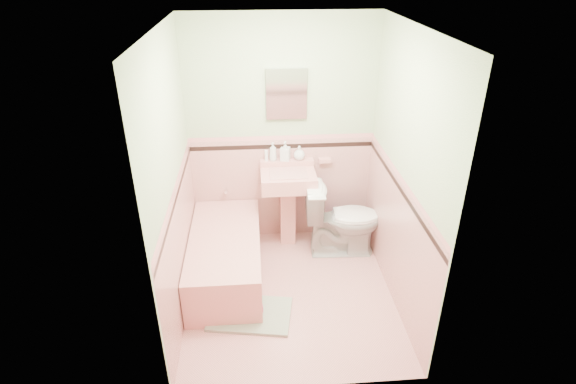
{
  "coord_description": "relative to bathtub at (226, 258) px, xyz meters",
  "views": [
    {
      "loc": [
        -0.3,
        -3.52,
        3.0
      ],
      "look_at": [
        0.0,
        0.25,
        1.0
      ],
      "focal_mm": 28.6,
      "sensor_mm": 36.0,
      "label": 1
    }
  ],
  "objects": [
    {
      "name": "wall_left",
      "position": [
        -0.37,
        -0.33,
        1.02
      ],
      "size": [
        0.0,
        2.5,
        2.5
      ],
      "primitive_type": "plane",
      "rotation": [
        1.57,
        0.0,
        1.57
      ],
      "color": "#F9EECB",
      "rests_on": "ground"
    },
    {
      "name": "bucket",
      "position": [
        1.17,
        0.58,
        -0.11
      ],
      "size": [
        0.25,
        0.25,
        0.24
      ],
      "primitive_type": null,
      "rotation": [
        0.0,
        0.0,
        0.04
      ],
      "color": "#011593",
      "rests_on": "floor"
    },
    {
      "name": "ceiling",
      "position": [
        0.63,
        -0.33,
        2.27
      ],
      "size": [
        2.2,
        2.2,
        0.0
      ],
      "primitive_type": "plane",
      "rotation": [
        3.14,
        0.0,
        0.0
      ],
      "color": "white",
      "rests_on": "ground"
    },
    {
      "name": "accent_left",
      "position": [
        -0.35,
        -0.33,
        0.89
      ],
      "size": [
        0.0,
        2.2,
        2.2
      ],
      "primitive_type": "plane",
      "rotation": [
        1.57,
        0.0,
        1.57
      ],
      "color": "black",
      "rests_on": "ground"
    },
    {
      "name": "tube",
      "position": [
        0.46,
        0.71,
        0.81
      ],
      "size": [
        0.04,
        0.04,
        0.12
      ],
      "primitive_type": "cylinder",
      "rotation": [
        0.0,
        0.0,
        -0.21
      ],
      "color": "white",
      "rests_on": "sink"
    },
    {
      "name": "wall_back",
      "position": [
        0.63,
        0.77,
        1.02
      ],
      "size": [
        2.5,
        0.0,
        2.5
      ],
      "primitive_type": "plane",
      "rotation": [
        1.57,
        0.0,
        0.0
      ],
      "color": "#F9EECB",
      "rests_on": "ground"
    },
    {
      "name": "wainscot_back",
      "position": [
        0.63,
        0.76,
        0.38
      ],
      "size": [
        2.0,
        0.0,
        2.0
      ],
      "primitive_type": "plane",
      "rotation": [
        1.57,
        0.0,
        0.0
      ],
      "color": "#E39E98",
      "rests_on": "ground"
    },
    {
      "name": "sink",
      "position": [
        0.68,
        0.53,
        0.23
      ],
      "size": [
        0.58,
        0.48,
        0.92
      ],
      "primitive_type": null,
      "color": "#DC8A84",
      "rests_on": "floor"
    },
    {
      "name": "tub_faucet",
      "position": [
        0.0,
        0.72,
        0.41
      ],
      "size": [
        0.04,
        0.12,
        0.04
      ],
      "primitive_type": "cylinder",
      "rotation": [
        1.57,
        0.0,
        0.0
      ],
      "color": "silver",
      "rests_on": "wall_back"
    },
    {
      "name": "wainscot_front",
      "position": [
        0.63,
        -1.42,
        0.38
      ],
      "size": [
        2.0,
        0.0,
        2.0
      ],
      "primitive_type": "plane",
      "rotation": [
        -1.57,
        0.0,
        0.0
      ],
      "color": "#E39E98",
      "rests_on": "ground"
    },
    {
      "name": "cap_right",
      "position": [
        1.61,
        -0.33,
        1.0
      ],
      "size": [
        0.0,
        2.2,
        2.2
      ],
      "primitive_type": "plane",
      "rotation": [
        1.57,
        0.0,
        -1.57
      ],
      "color": "pink",
      "rests_on": "ground"
    },
    {
      "name": "bathtub",
      "position": [
        0.0,
        0.0,
        0.0
      ],
      "size": [
        0.7,
        1.5,
        0.45
      ],
      "primitive_type": "cube",
      "color": "#DC8A84",
      "rests_on": "floor"
    },
    {
      "name": "soap_bottle_right",
      "position": [
        0.82,
        0.71,
        0.83
      ],
      "size": [
        0.13,
        0.13,
        0.16
      ],
      "primitive_type": "imported",
      "rotation": [
        0.0,
        0.0,
        -0.08
      ],
      "color": "#B2B2B2",
      "rests_on": "sink"
    },
    {
      "name": "wall_right",
      "position": [
        1.63,
        -0.33,
        1.02
      ],
      "size": [
        0.0,
        2.5,
        2.5
      ],
      "primitive_type": "plane",
      "rotation": [
        1.57,
        0.0,
        -1.57
      ],
      "color": "#F9EECB",
      "rests_on": "ground"
    },
    {
      "name": "shoe",
      "position": [
        0.27,
        -0.59,
        -0.16
      ],
      "size": [
        0.17,
        0.09,
        0.07
      ],
      "primitive_type": "cube",
      "rotation": [
        0.0,
        0.0,
        0.08
      ],
      "color": "#BF1E59",
      "rests_on": "bath_mat"
    },
    {
      "name": "accent_back",
      "position": [
        0.63,
        0.75,
        0.9
      ],
      "size": [
        2.0,
        0.0,
        2.0
      ],
      "primitive_type": "plane",
      "rotation": [
        1.57,
        0.0,
        0.0
      ],
      "color": "black",
      "rests_on": "ground"
    },
    {
      "name": "bath_mat",
      "position": [
        0.24,
        -0.61,
        -0.21
      ],
      "size": [
        0.82,
        0.62,
        0.03
      ],
      "primitive_type": "cube",
      "rotation": [
        0.0,
        0.0,
        -0.17
      ],
      "color": "gray",
      "rests_on": "floor"
    },
    {
      "name": "accent_front",
      "position": [
        0.63,
        -1.41,
        0.9
      ],
      "size": [
        2.0,
        0.0,
        2.0
      ],
      "primitive_type": "plane",
      "rotation": [
        -1.57,
        0.0,
        0.0
      ],
      "color": "black",
      "rests_on": "ground"
    },
    {
      "name": "cap_front",
      "position": [
        0.63,
        -1.41,
        0.99
      ],
      "size": [
        2.0,
        0.0,
        2.0
      ],
      "primitive_type": "plane",
      "rotation": [
        -1.57,
        0.0,
        0.0
      ],
      "color": "pink",
      "rests_on": "ground"
    },
    {
      "name": "soap_dish",
      "position": [
        1.1,
        0.73,
        0.72
      ],
      "size": [
        0.13,
        0.08,
        0.04
      ],
      "primitive_type": "cube",
      "color": "#DC8A84",
      "rests_on": "wall_back"
    },
    {
      "name": "wainscot_left",
      "position": [
        -0.36,
        -0.33,
        0.38
      ],
      "size": [
        0.0,
        2.2,
        2.2
      ],
      "primitive_type": "plane",
      "rotation": [
        1.57,
        0.0,
        1.57
      ],
      "color": "#E39E98",
      "rests_on": "ground"
    },
    {
      "name": "accent_right",
      "position": [
        1.61,
        -0.33,
        0.89
      ],
      "size": [
        0.0,
        2.2,
        2.2
      ],
      "primitive_type": "plane",
      "rotation": [
        1.57,
        0.0,
        -1.57
      ],
      "color": "black",
      "rests_on": "ground"
    },
    {
      "name": "soap_bottle_left",
      "position": [
        0.53,
        0.71,
        0.85
      ],
      "size": [
        0.1,
        0.1,
        0.2
      ],
      "primitive_type": "imported",
      "rotation": [
        0.0,
        0.0,
        -0.36
      ],
      "color": "#B2B2B2",
      "rests_on": "sink"
    },
    {
      "name": "medicine_cabinet",
      "position": [
        0.68,
        0.74,
        1.47
      ],
      "size": [
        0.42,
        0.04,
        0.53
      ],
      "primitive_type": "cube",
      "color": "white",
      "rests_on": "wall_back"
    },
    {
      "name": "floor",
      "position": [
        0.63,
        -0.33,
        -0.23
      ],
      "size": [
        2.2,
        2.2,
        0.0
      ],
      "primitive_type": "plane",
      "color": "pink",
      "rests_on": "ground"
    },
    {
      "name": "sink_faucet",
      "position": [
        0.68,
        0.67,
        0.72
      ],
      "size": [
        0.02,
        0.02,
        0.1
      ],
      "primitive_type": "cylinder",
      "color": "silver",
      "rests_on": "sink"
    },
    {
      "name": "cap_left",
      "position": [
        -0.35,
        -0.33,
        1.0
      ],
      "size": [
        0.0,
        2.2,
        2.2
      ],
      "primitive_type": "plane",
      "rotation": [
        1.57,
        0.0,
        1.57
      ],
      "color": "pink",
      "rests_on": "ground"
    },
    {
      "name": "wall_front",
      "position": [
        0.63,
        -1.43,
        1.02
      ],
      "size": [
        2.5,
        0.0,
        2.5
      ],
      "primitive_type": "plane",
      "rotation": [
        -1.57,
        0.0,
        0.0
      ],
      "color": "#F9EECB",
      "rests_on": "ground"
    },
    {
      "name": "cap_back",
      "position": [
        0.63,
        0.75,
        0.99
      ],
      "size": [
        2.0,
        0.0,
        2.0
      ],
      "primitive_type": "plane",
      "rotation": [
        1.57,
        0.0,
        0.0
      ],
      "color": "pink",
      "rests_on": "ground"
    },
    {
      "name": "toilet",
      "position": [
        1.26,
        0.35,
        0.19
      ],
      "size": [
        0.83,
        0.5,
        0.83
      ],
      "primitive_type": "imported",
      "rotation": [
        0.0,
        0.0,
        1.52
      ],
      "color": "white",
      "rests_on": "floor"
    },
    {
      "name": "wainscot_right",
      "position": [
        1.62,
        -0.33,
        0.38
      ],
      "size": [
        0.0,
        2.2,
        2.2
      ],
      "primitive_type": "plane",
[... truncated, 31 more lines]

